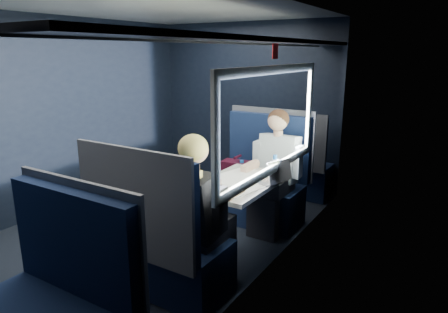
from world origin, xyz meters
The scene contains 13 objects.
ground centered at (0.00, 0.00, -0.01)m, with size 2.80×4.20×0.01m, color black.
room_shell centered at (0.02, 0.00, 1.48)m, with size 3.00×4.40×2.40m.
table centered at (1.03, 0.00, 0.66)m, with size 0.62×1.00×0.74m.
seat_bay_near centered at (0.84, 0.87, 0.42)m, with size 1.04×0.62×1.26m.
seat_bay_far centered at (0.85, -0.87, 0.41)m, with size 1.04×0.62×1.26m.
seat_row_front centered at (0.85, 1.80, 0.41)m, with size 1.04×0.51×1.16m.
seat_row_back centered at (0.85, -1.80, 0.41)m, with size 1.04×0.51×1.16m.
man centered at (1.10, 0.70, 0.72)m, with size 0.53×0.56×1.32m.
woman centered at (1.10, -0.71, 0.73)m, with size 0.53×0.56×1.32m.
papers centered at (1.06, -0.03, 0.74)m, with size 0.56×0.81×0.01m, color white.
laptop centered at (1.35, 0.13, 0.80)m, with size 0.30×0.34×0.21m.
bottle_small centered at (1.30, 0.25, 0.84)m, with size 0.07×0.07×0.23m.
cup centered at (1.29, 0.30, 0.79)m, with size 0.07×0.07×0.10m, color white.
Camera 1 is at (2.76, -3.03, 1.89)m, focal length 32.00 mm.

